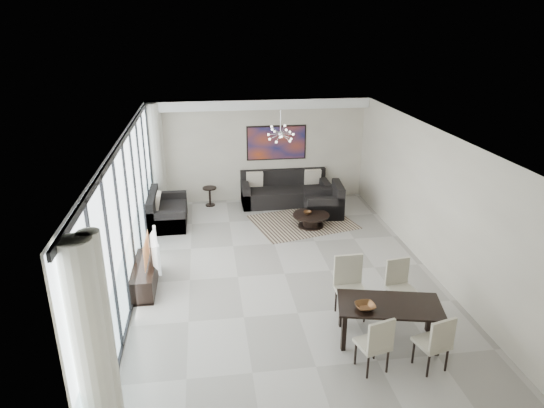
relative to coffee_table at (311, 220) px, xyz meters
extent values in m
cube|color=#A8A39B|center=(-1.05, -2.32, -0.17)|extent=(6.00, 9.00, 0.02)
cube|color=white|center=(-1.05, -2.32, 2.71)|extent=(6.00, 9.00, 0.02)
cube|color=beige|center=(-1.05, 2.17, 1.27)|extent=(6.00, 0.02, 2.90)
cube|color=beige|center=(-1.05, -6.81, 1.27)|extent=(6.00, 0.02, 2.90)
cube|color=beige|center=(1.94, -2.32, 1.27)|extent=(0.02, 9.00, 2.90)
cube|color=silver|center=(-4.03, -2.32, 1.27)|extent=(0.01, 8.95, 2.85)
cube|color=black|center=(-3.99, -2.32, 2.67)|extent=(0.04, 8.95, 0.10)
cube|color=black|center=(-3.99, -2.32, -0.15)|extent=(0.04, 8.95, 0.06)
cube|color=black|center=(-3.99, -6.32, 1.27)|extent=(0.04, 0.05, 2.88)
cube|color=black|center=(-3.99, -5.32, 1.27)|extent=(0.04, 0.05, 2.88)
cube|color=black|center=(-3.99, -4.32, 1.27)|extent=(0.04, 0.05, 2.88)
cube|color=black|center=(-3.99, -3.32, 1.27)|extent=(0.04, 0.05, 2.88)
cube|color=black|center=(-3.99, -2.32, 1.27)|extent=(0.04, 0.05, 2.88)
cube|color=black|center=(-3.99, -1.32, 1.27)|extent=(0.04, 0.05, 2.88)
cube|color=black|center=(-3.99, -0.32, 1.27)|extent=(0.04, 0.05, 2.88)
cube|color=black|center=(-3.99, 0.68, 1.27)|extent=(0.04, 0.05, 2.88)
cube|color=black|center=(-3.99, 1.68, 1.27)|extent=(0.04, 0.05, 2.88)
cylinder|color=beige|center=(-3.85, -6.47, 1.27)|extent=(0.36, 0.36, 2.85)
cylinder|color=beige|center=(-3.85, 1.83, 1.27)|extent=(0.36, 0.36, 2.85)
cube|color=white|center=(-1.05, 1.98, 2.59)|extent=(5.98, 0.40, 0.26)
cube|color=#A43B16|center=(-0.55, 2.15, 1.47)|extent=(1.68, 0.04, 0.98)
cylinder|color=silver|center=(-0.75, 0.18, 2.44)|extent=(0.02, 0.02, 0.55)
sphere|color=silver|center=(-0.75, 0.18, 2.17)|extent=(0.12, 0.12, 0.12)
cube|color=black|center=(-0.15, 0.28, -0.18)|extent=(2.81, 2.40, 0.01)
cylinder|color=black|center=(0.00, 0.00, 0.12)|extent=(0.92, 0.92, 0.04)
cylinder|color=black|center=(0.00, 0.00, -0.04)|extent=(0.40, 0.40, 0.28)
cylinder|color=black|center=(0.00, 0.00, -0.17)|extent=(0.64, 0.64, 0.03)
imported|color=brown|center=(-0.08, 0.06, 0.17)|extent=(0.23, 0.23, 0.06)
cube|color=black|center=(-0.37, 1.70, 0.04)|extent=(2.45, 1.00, 0.44)
cube|color=black|center=(-0.37, 2.10, 0.49)|extent=(2.45, 0.20, 0.44)
cube|color=black|center=(-1.49, 1.70, 0.14)|extent=(0.20, 1.00, 0.64)
cube|color=black|center=(0.75, 1.70, 0.14)|extent=(0.20, 1.00, 0.64)
cube|color=black|center=(-3.55, 0.73, 0.02)|extent=(0.91, 1.62, 0.41)
cube|color=black|center=(-3.92, 0.73, 0.43)|extent=(0.18, 1.62, 0.41)
cube|color=black|center=(-3.55, 0.02, 0.11)|extent=(0.91, 0.18, 0.59)
cube|color=black|center=(-3.55, 1.45, 0.11)|extent=(0.91, 0.18, 0.59)
cube|color=black|center=(0.50, 0.73, 0.03)|extent=(1.05, 1.10, 0.43)
cube|color=black|center=(0.88, 0.70, 0.46)|extent=(0.29, 1.02, 0.43)
cube|color=black|center=(0.53, 1.14, 0.13)|extent=(0.97, 0.28, 0.62)
cube|color=black|center=(0.46, 0.33, 0.13)|extent=(0.97, 0.28, 0.62)
cylinder|color=black|center=(-2.48, 1.83, 0.33)|extent=(0.39, 0.39, 0.04)
cylinder|color=black|center=(-2.48, 1.83, 0.07)|extent=(0.06, 0.06, 0.48)
cylinder|color=black|center=(-2.48, 1.83, -0.17)|extent=(0.27, 0.27, 0.03)
cube|color=black|center=(-3.81, -2.41, 0.05)|extent=(0.42, 1.49, 0.46)
imported|color=gray|center=(-3.65, -2.40, 0.58)|extent=(0.29, 1.03, 0.59)
cube|color=black|center=(0.23, -4.71, 0.48)|extent=(1.76, 1.15, 0.04)
cube|color=black|center=(-0.55, -4.86, 0.14)|extent=(0.07, 0.07, 0.64)
cube|color=black|center=(-0.41, -4.25, 0.14)|extent=(0.07, 0.07, 0.64)
cube|color=black|center=(0.86, -5.18, 0.14)|extent=(0.07, 0.07, 0.64)
cube|color=black|center=(1.00, -4.57, 0.14)|extent=(0.07, 0.07, 0.64)
cube|color=#BBB29B|center=(-0.25, -5.33, 0.25)|extent=(0.52, 0.52, 0.06)
cube|color=#BBB29B|center=(-0.21, -5.51, 0.49)|extent=(0.43, 0.15, 0.52)
cylinder|color=black|center=(-0.46, -5.21, 0.02)|extent=(0.04, 0.04, 0.40)
cylinder|color=black|center=(-0.05, -5.46, 0.02)|extent=(0.04, 0.04, 0.40)
cube|color=#BBB29B|center=(0.62, -5.43, 0.25)|extent=(0.52, 0.52, 0.06)
cube|color=#BBB29B|center=(0.66, -5.61, 0.49)|extent=(0.43, 0.15, 0.52)
cylinder|color=black|center=(0.41, -5.31, 0.02)|extent=(0.04, 0.04, 0.40)
cylinder|color=black|center=(0.82, -5.55, 0.02)|extent=(0.04, 0.04, 0.40)
cube|color=#BBB29B|center=(-0.18, -3.98, 0.32)|extent=(0.52, 0.52, 0.07)
cube|color=#BBB29B|center=(-0.18, -3.77, 0.61)|extent=(0.50, 0.07, 0.61)
cylinder|color=black|center=(0.02, -4.18, 0.05)|extent=(0.04, 0.04, 0.47)
cylinder|color=black|center=(-0.38, -3.79, 0.05)|extent=(0.04, 0.04, 0.47)
cube|color=#BBB29B|center=(0.74, -3.97, 0.26)|extent=(0.50, 0.50, 0.06)
cube|color=#BBB29B|center=(0.72, -3.78, 0.51)|extent=(0.45, 0.11, 0.54)
cylinder|color=black|center=(0.94, -4.11, 0.03)|extent=(0.04, 0.04, 0.41)
cylinder|color=black|center=(0.55, -3.82, 0.03)|extent=(0.04, 0.04, 0.41)
imported|color=brown|center=(-0.20, -4.78, 0.53)|extent=(0.33, 0.33, 0.08)
camera|label=1|loc=(-2.54, -10.96, 4.69)|focal=32.00mm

